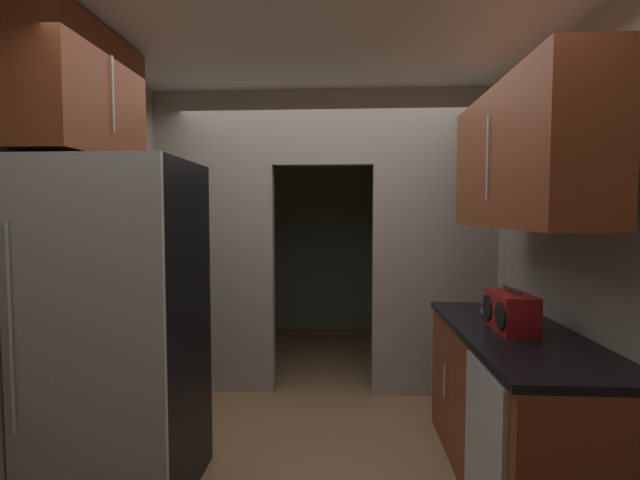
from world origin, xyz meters
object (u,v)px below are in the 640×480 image
refrigerator (120,329)px  boombox (511,312)px  book_stack (493,310)px  dishwasher (483,457)px

refrigerator → boombox: refrigerator is taller
refrigerator → boombox: (2.22, 0.15, 0.09)m
book_stack → dishwasher: bearing=-109.8°
dishwasher → book_stack: (0.29, 0.81, 0.54)m
refrigerator → dishwasher: bearing=-9.2°
refrigerator → book_stack: 2.28m
dishwasher → book_stack: bearing=70.2°
dishwasher → boombox: size_ratio=2.29×
dishwasher → book_stack: book_stack is taller
dishwasher → boombox: (0.28, 0.47, 0.60)m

